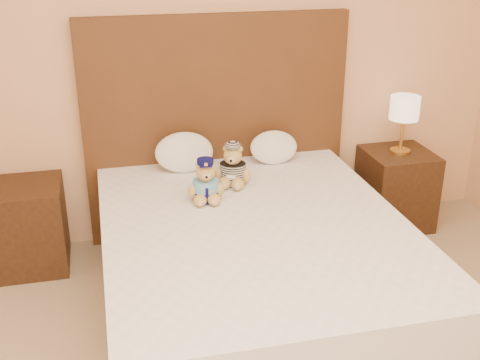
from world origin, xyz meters
name	(u,v)px	position (x,y,z in m)	size (l,w,h in m)	color
bed	(255,267)	(0.00, 1.20, 0.28)	(1.60, 2.00, 0.55)	white
headboard	(217,129)	(0.00, 2.21, 0.75)	(1.75, 0.08, 1.50)	#4A2B16
nightstand_left	(28,226)	(-1.25, 2.00, 0.28)	(0.45, 0.45, 0.55)	#3A2212
nightstand_right	(396,189)	(1.25, 2.00, 0.28)	(0.45, 0.45, 0.55)	#3A2212
lamp	(404,111)	(1.25, 2.00, 0.85)	(0.20, 0.20, 0.40)	gold
teddy_police	(206,180)	(-0.20, 1.54, 0.67)	(0.22, 0.21, 0.25)	#B28F45
teddy_prisoner	(233,165)	(0.00, 1.72, 0.68)	(0.23, 0.22, 0.26)	#B28F45
pillow_left	(184,150)	(-0.25, 2.03, 0.68)	(0.37, 0.24, 0.26)	white
pillow_right	(274,146)	(0.34, 2.03, 0.66)	(0.32, 0.21, 0.23)	white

